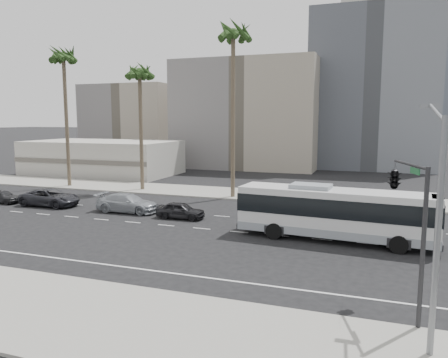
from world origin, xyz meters
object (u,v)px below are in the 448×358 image
at_px(city_bus, 335,212).
at_px(car_a, 181,210).
at_px(car_c, 50,198).
at_px(car_d, 3,196).
at_px(car_b, 128,203).
at_px(palm_far, 63,59).
at_px(palm_mid, 140,75).
at_px(traffic_signal, 397,183).
at_px(palm_near, 233,37).
at_px(streetlight_corner, 437,215).

distance_m(city_bus, car_a, 13.07).
relative_size(car_c, car_d, 1.49).
relative_size(car_b, palm_far, 0.34).
relative_size(palm_mid, palm_far, 0.87).
height_order(city_bus, car_c, city_bus).
bearing_deg(traffic_signal, palm_near, 106.74).
xyz_separation_m(car_b, palm_far, (-14.78, 10.45, 14.46)).
bearing_deg(car_a, palm_mid, 40.70).
relative_size(car_b, streetlight_corner, 0.65).
height_order(car_a, palm_near, palm_near).
distance_m(city_bus, car_b, 18.64).
relative_size(city_bus, palm_mid, 0.91).
relative_size(city_bus, traffic_signal, 2.06).
distance_m(city_bus, palm_far, 38.19).
bearing_deg(car_b, streetlight_corner, -127.95).
relative_size(car_c, palm_near, 0.32).
bearing_deg(palm_far, palm_mid, 3.56).
relative_size(car_b, palm_near, 0.32).
bearing_deg(car_b, traffic_signal, -121.26).
distance_m(streetlight_corner, traffic_signal, 4.62).
distance_m(car_c, streetlight_corner, 35.93).
bearing_deg(car_c, palm_near, -57.75).
xyz_separation_m(car_c, streetlight_corner, (31.46, -16.84, 4.18)).
distance_m(city_bus, car_d, 32.49).
relative_size(car_a, car_d, 1.05).
height_order(palm_mid, palm_far, palm_far).
distance_m(streetlight_corner, palm_far, 47.70).
xyz_separation_m(city_bus, palm_near, (-11.72, 13.12, 14.42)).
xyz_separation_m(car_c, palm_near, (15.12, 9.96, 15.60)).
distance_m(car_a, car_b, 5.61).
distance_m(car_a, palm_far, 27.41).
height_order(car_a, car_d, car_a).
height_order(city_bus, palm_mid, palm_mid).
bearing_deg(palm_near, car_d, -153.36).
height_order(car_a, car_b, car_b).
distance_m(city_bus, palm_mid, 29.47).
height_order(car_c, palm_mid, palm_mid).
bearing_deg(car_a, city_bus, -101.85).
xyz_separation_m(car_b, palm_mid, (-4.92, 11.06, 12.34)).
relative_size(car_c, palm_mid, 0.40).
xyz_separation_m(city_bus, car_a, (-12.77, 2.46, -1.29)).
distance_m(car_c, palm_near, 23.91).
height_order(city_bus, traffic_signal, traffic_signal).
height_order(car_d, palm_mid, palm_mid).
bearing_deg(palm_far, city_bus, -22.39).
bearing_deg(city_bus, car_c, 177.76).
xyz_separation_m(city_bus, car_b, (-18.32, 3.19, -1.16)).
height_order(car_a, car_c, car_c).
xyz_separation_m(car_a, palm_far, (-20.34, 11.18, 14.59)).
height_order(city_bus, palm_far, palm_far).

